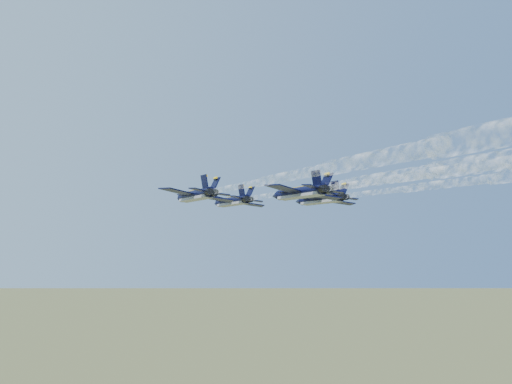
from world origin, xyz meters
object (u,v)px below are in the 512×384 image
jet_left (195,195)px  jet_slot (299,193)px  jet_right (320,199)px  jet_lead (232,201)px

jet_left → jet_slot: 18.08m
jet_left → jet_slot: size_ratio=1.00×
jet_left → jet_right: same height
jet_left → jet_right: size_ratio=1.00×
jet_lead → jet_slot: 27.03m
jet_right → jet_left: bearing=178.8°
jet_lead → jet_left: bearing=-133.6°
jet_lead → jet_right: size_ratio=1.00×
jet_lead → jet_slot: size_ratio=1.00×
jet_lead → jet_left: same height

